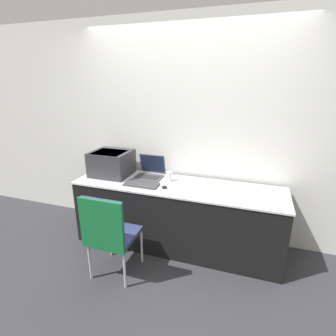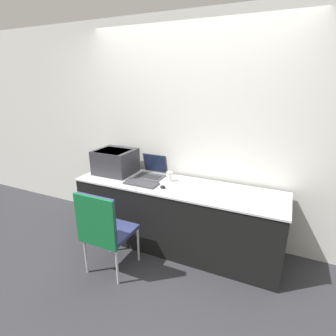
{
  "view_description": "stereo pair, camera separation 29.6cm",
  "coord_description": "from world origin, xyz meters",
  "px_view_note": "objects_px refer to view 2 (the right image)",
  "views": [
    {
      "loc": [
        0.79,
        -2.31,
        1.89
      ],
      "look_at": [
        -0.12,
        0.35,
        0.95
      ],
      "focal_mm": 28.0,
      "sensor_mm": 36.0,
      "label": 1
    },
    {
      "loc": [
        1.06,
        -2.2,
        1.89
      ],
      "look_at": [
        -0.12,
        0.35,
        0.95
      ],
      "focal_mm": 28.0,
      "sensor_mm": 36.0,
      "label": 2
    }
  ],
  "objects_px": {
    "printer": "(115,161)",
    "laptop_left": "(152,172)",
    "chair": "(103,226)",
    "coffee_cup": "(170,176)",
    "external_keyboard": "(141,183)",
    "mouse": "(163,187)"
  },
  "relations": [
    {
      "from": "laptop_left",
      "to": "external_keyboard",
      "type": "distance_m",
      "value": 0.29
    },
    {
      "from": "external_keyboard",
      "to": "mouse",
      "type": "xyz_separation_m",
      "value": [
        0.27,
        -0.01,
        0.01
      ]
    },
    {
      "from": "printer",
      "to": "chair",
      "type": "bearing_deg",
      "value": -63.15
    },
    {
      "from": "coffee_cup",
      "to": "chair",
      "type": "xyz_separation_m",
      "value": [
        -0.32,
        -0.85,
        -0.28
      ]
    },
    {
      "from": "printer",
      "to": "mouse",
      "type": "distance_m",
      "value": 0.8
    },
    {
      "from": "printer",
      "to": "coffee_cup",
      "type": "distance_m",
      "value": 0.75
    },
    {
      "from": "external_keyboard",
      "to": "coffee_cup",
      "type": "relative_size",
      "value": 3.45
    },
    {
      "from": "laptop_left",
      "to": "chair",
      "type": "height_order",
      "value": "laptop_left"
    },
    {
      "from": "external_keyboard",
      "to": "chair",
      "type": "relative_size",
      "value": 0.43
    },
    {
      "from": "mouse",
      "to": "chair",
      "type": "distance_m",
      "value": 0.75
    },
    {
      "from": "printer",
      "to": "laptop_left",
      "type": "distance_m",
      "value": 0.49
    },
    {
      "from": "printer",
      "to": "external_keyboard",
      "type": "height_order",
      "value": "printer"
    },
    {
      "from": "coffee_cup",
      "to": "chair",
      "type": "height_order",
      "value": "chair"
    },
    {
      "from": "printer",
      "to": "laptop_left",
      "type": "relative_size",
      "value": 1.42
    },
    {
      "from": "external_keyboard",
      "to": "printer",
      "type": "bearing_deg",
      "value": 157.76
    },
    {
      "from": "printer",
      "to": "chair",
      "type": "relative_size",
      "value": 0.51
    },
    {
      "from": "printer",
      "to": "mouse",
      "type": "xyz_separation_m",
      "value": [
        0.76,
        -0.21,
        -0.15
      ]
    },
    {
      "from": "chair",
      "to": "printer",
      "type": "bearing_deg",
      "value": 116.85
    },
    {
      "from": "printer",
      "to": "laptop_left",
      "type": "bearing_deg",
      "value": 9.87
    },
    {
      "from": "printer",
      "to": "external_keyboard",
      "type": "distance_m",
      "value": 0.55
    },
    {
      "from": "mouse",
      "to": "chair",
      "type": "xyz_separation_m",
      "value": [
        -0.34,
        -0.62,
        -0.24
      ]
    },
    {
      "from": "coffee_cup",
      "to": "laptop_left",
      "type": "bearing_deg",
      "value": 167.7
    }
  ]
}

